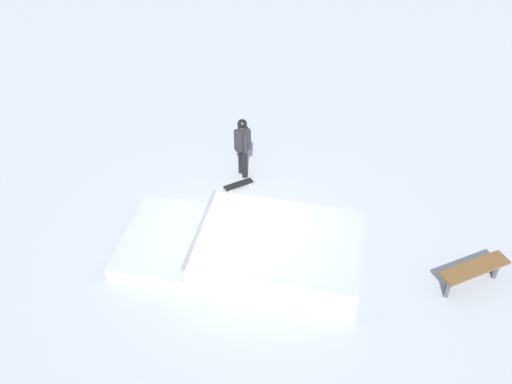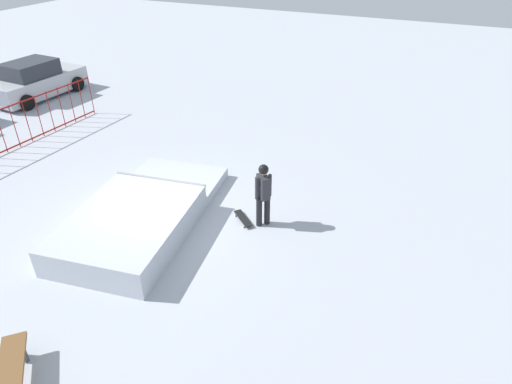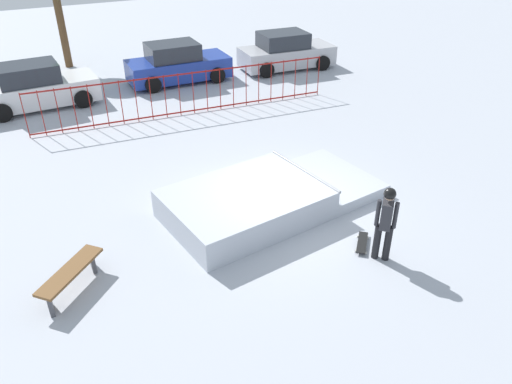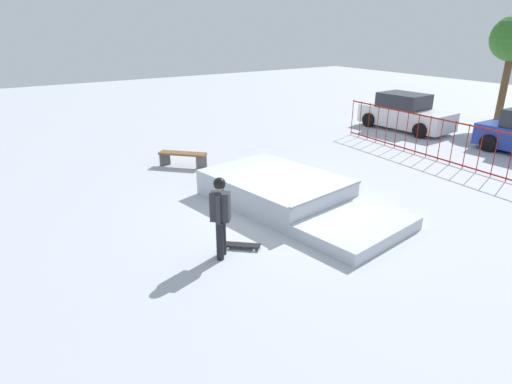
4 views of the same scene
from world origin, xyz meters
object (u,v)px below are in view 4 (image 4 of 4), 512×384
object	(u,v)px
skate_ramp	(287,194)
skateboard	(242,245)
parked_car_white	(405,113)
skater	(220,212)
park_bench	(183,156)

from	to	relation	value
skate_ramp	skateboard	xyz separation A→B (m)	(1.35, -2.25, -0.24)
skate_ramp	parked_car_white	size ratio (longest dim) A/B	1.36
skater	skateboard	size ratio (longest dim) A/B	2.36
skateboard	park_bench	xyz separation A→B (m)	(-5.94, 1.36, 0.28)
parked_car_white	skater	bearing A→B (deg)	-69.61
skater	park_bench	distance (m)	6.34
skateboard	park_bench	distance (m)	6.10
skate_ramp	skateboard	size ratio (longest dim) A/B	7.82
skateboard	park_bench	bearing A→B (deg)	-61.33
park_bench	skate_ramp	bearing A→B (deg)	10.96
skater	parked_car_white	world-z (taller)	skater
skate_ramp	skater	world-z (taller)	skater
skateboard	skater	bearing A→B (deg)	49.19
skate_ramp	skater	size ratio (longest dim) A/B	3.32
skater	park_bench	xyz separation A→B (m)	(-6.01, 1.90, -0.65)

